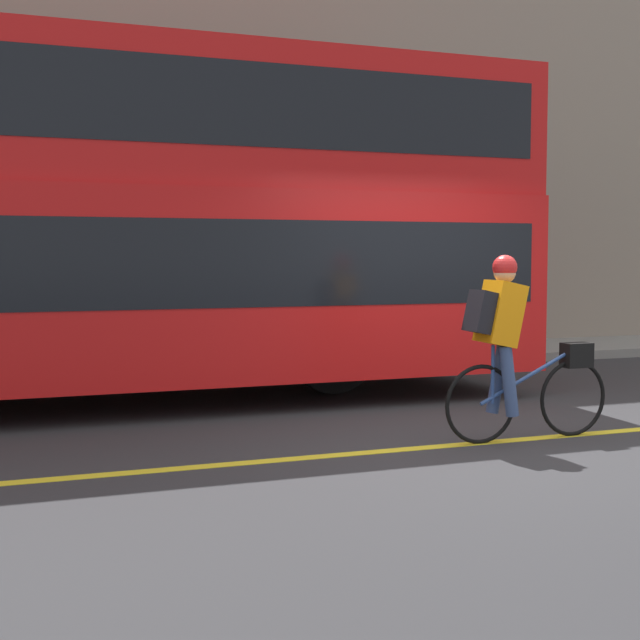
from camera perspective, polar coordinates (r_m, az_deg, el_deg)
The scene contains 6 objects.
ground_plane at distance 8.11m, azimuth 10.69°, elevation -7.46°, with size 80.00×80.00×0.00m, color #2D2D30.
road_center_line at distance 7.98m, azimuth 11.26°, elevation -7.62°, with size 50.00×0.14×0.01m, color yellow.
sidewalk_curb at distance 13.20m, azimuth -2.21°, elevation -2.62°, with size 60.00×1.99×0.14m.
building_facade at distance 14.43m, azimuth -3.74°, elevation 14.49°, with size 60.00×0.30×8.43m.
bus at distance 9.78m, azimuth -18.45°, elevation 6.76°, with size 11.06×2.62×3.77m.
cyclist_on_bike at distance 7.90m, azimuth 12.18°, elevation -1.36°, with size 1.64×0.32×1.63m.
Camera 1 is at (-4.15, -6.77, 1.62)m, focal length 50.00 mm.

